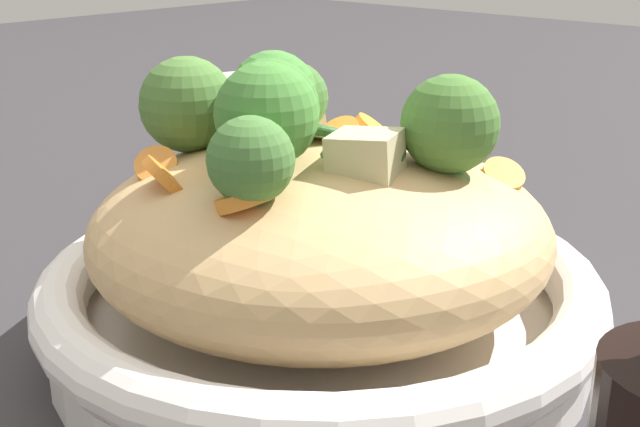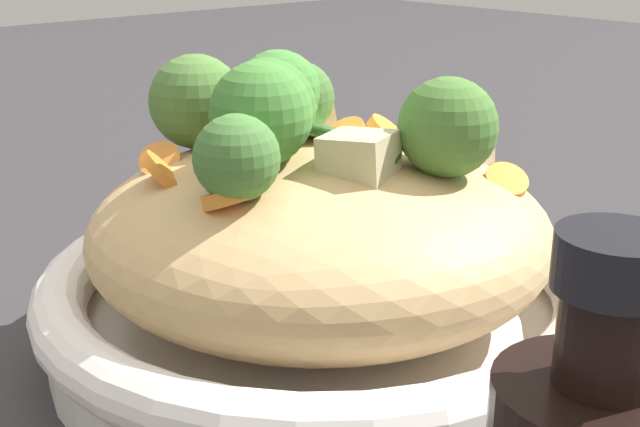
# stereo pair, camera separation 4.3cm
# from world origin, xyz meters

# --- Properties ---
(ground_plane) EXTENTS (3.00, 3.00, 0.00)m
(ground_plane) POSITION_xyz_m (0.00, 0.00, 0.00)
(ground_plane) COLOR #312E31
(serving_bowl) EXTENTS (0.30, 0.30, 0.05)m
(serving_bowl) POSITION_xyz_m (0.00, 0.00, 0.03)
(serving_bowl) COLOR white
(serving_bowl) RESTS_ON ground_plane
(noodle_heap) EXTENTS (0.24, 0.24, 0.09)m
(noodle_heap) POSITION_xyz_m (-0.00, 0.00, 0.07)
(noodle_heap) COLOR tan
(noodle_heap) RESTS_ON serving_bowl
(broccoli_florets) EXTENTS (0.15, 0.19, 0.07)m
(broccoli_florets) POSITION_xyz_m (-0.02, 0.01, 0.13)
(broccoli_florets) COLOR #8FAE6F
(broccoli_florets) RESTS_ON serving_bowl
(carrot_coins) EXTENTS (0.18, 0.16, 0.03)m
(carrot_coins) POSITION_xyz_m (-0.01, 0.01, 0.10)
(carrot_coins) COLOR orange
(carrot_coins) RESTS_ON serving_bowl
(zucchini_slices) EXTENTS (0.08, 0.10, 0.03)m
(zucchini_slices) POSITION_xyz_m (0.00, 0.00, 0.11)
(zucchini_slices) COLOR beige
(zucchini_slices) RESTS_ON serving_bowl
(chicken_chunks) EXTENTS (0.12, 0.15, 0.04)m
(chicken_chunks) POSITION_xyz_m (0.03, 0.03, 0.11)
(chicken_chunks) COLOR beige
(chicken_chunks) RESTS_ON serving_bowl
(drinking_glass) EXTENTS (0.07, 0.07, 0.10)m
(drinking_glass) POSITION_xyz_m (0.14, 0.21, 0.05)
(drinking_glass) COLOR silver
(drinking_glass) RESTS_ON ground_plane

